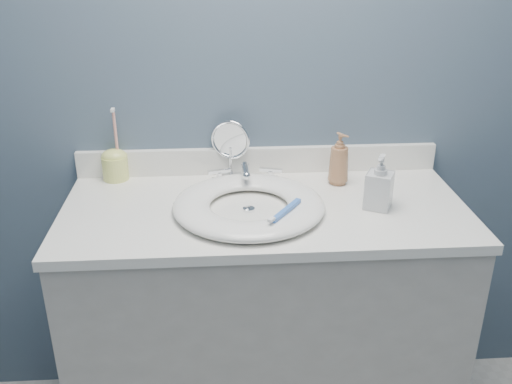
{
  "coord_description": "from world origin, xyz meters",
  "views": [
    {
      "loc": [
        -0.13,
        -0.57,
        1.63
      ],
      "look_at": [
        -0.03,
        0.94,
        0.94
      ],
      "focal_mm": 40.0,
      "sensor_mm": 36.0,
      "label": 1
    }
  ],
  "objects": [
    {
      "name": "toothbrush_lying",
      "position": [
        0.05,
        0.84,
        0.92
      ],
      "size": [
        0.11,
        0.15,
        0.02
      ],
      "rotation": [
        0.0,
        0.0,
        0.97
      ],
      "color": "#396DCB",
      "rests_on": "basin"
    },
    {
      "name": "toothbrush_holder",
      "position": [
        -0.48,
        1.21,
        0.94
      ],
      "size": [
        0.09,
        0.09,
        0.25
      ],
      "rotation": [
        0.0,
        0.0,
        0.15
      ],
      "color": "#E0E673",
      "rests_on": "countertop"
    },
    {
      "name": "back_wall",
      "position": [
        0.0,
        1.25,
        1.2
      ],
      "size": [
        2.2,
        0.02,
        2.4
      ],
      "primitive_type": "cube",
      "color": "#485A6D",
      "rests_on": "ground"
    },
    {
      "name": "makeup_mirror",
      "position": [
        -0.1,
        1.21,
        0.99
      ],
      "size": [
        0.13,
        0.08,
        0.2
      ],
      "rotation": [
        0.0,
        0.0,
        -0.31
      ],
      "color": "silver",
      "rests_on": "countertop"
    },
    {
      "name": "faucet",
      "position": [
        -0.05,
        1.14,
        0.91
      ],
      "size": [
        0.25,
        0.13,
        0.07
      ],
      "color": "silver",
      "rests_on": "countertop"
    },
    {
      "name": "backsplash",
      "position": [
        0.0,
        1.24,
        0.93
      ],
      "size": [
        1.22,
        0.02,
        0.09
      ],
      "primitive_type": "cube",
      "color": "white",
      "rests_on": "countertop"
    },
    {
      "name": "countertop",
      "position": [
        0.0,
        0.97,
        0.86
      ],
      "size": [
        1.22,
        0.57,
        0.03
      ],
      "primitive_type": "cube",
      "color": "white",
      "rests_on": "vanity_cabinet"
    },
    {
      "name": "basin",
      "position": [
        -0.05,
        0.94,
        0.9
      ],
      "size": [
        0.45,
        0.45,
        0.04
      ],
      "primitive_type": null,
      "color": "white",
      "rests_on": "countertop"
    },
    {
      "name": "soap_bottle_clear",
      "position": [
        0.34,
        0.94,
        0.96
      ],
      "size": [
        0.1,
        0.1,
        0.17
      ],
      "primitive_type": "imported",
      "rotation": [
        0.0,
        0.0,
        -0.47
      ],
      "color": "silver",
      "rests_on": "countertop"
    },
    {
      "name": "drain",
      "position": [
        -0.05,
        0.94,
        0.88
      ],
      "size": [
        0.04,
        0.04,
        0.01
      ],
      "primitive_type": "cylinder",
      "color": "silver",
      "rests_on": "countertop"
    },
    {
      "name": "vanity_cabinet",
      "position": [
        0.0,
        0.97,
        0.42
      ],
      "size": [
        1.2,
        0.55,
        0.85
      ],
      "primitive_type": "cube",
      "color": "#BCB5AC",
      "rests_on": "ground"
    },
    {
      "name": "soap_bottle_amber",
      "position": [
        0.25,
        1.13,
        0.97
      ],
      "size": [
        0.09,
        0.09,
        0.17
      ],
      "primitive_type": "imported",
      "rotation": [
        0.0,
        0.0,
        0.58
      ],
      "color": "#9E6B47",
      "rests_on": "countertop"
    }
  ]
}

